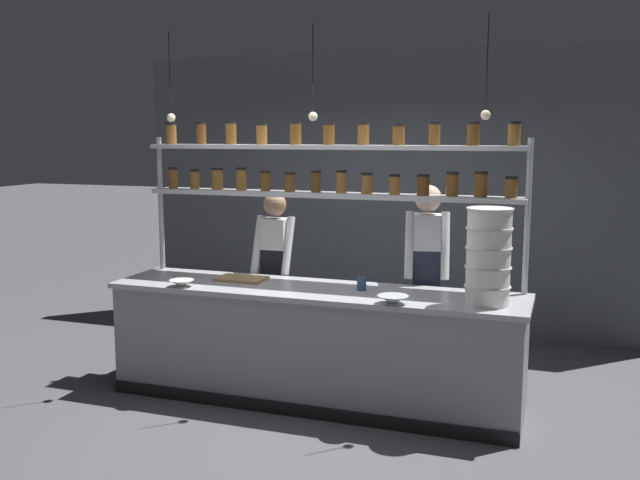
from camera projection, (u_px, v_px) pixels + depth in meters
The scene contains 12 objects.
ground_plane at pixel (315, 400), 5.74m from camera, with size 40.00×40.00×0.00m, color #4C4C51.
back_wall at pixel (388, 192), 7.74m from camera, with size 5.70×0.12×2.99m, color #4C5156.
prep_counter at pixel (314, 345), 5.67m from camera, with size 3.30×0.76×0.92m.
spice_shelf_unit at pixel (329, 174), 5.78m from camera, with size 3.19×0.28×2.23m.
chef_left at pixel (275, 270), 6.36m from camera, with size 0.36×0.29×1.61m.
chef_center at pixel (427, 273), 5.85m from camera, with size 0.40×0.33×1.71m.
container_stack at pixel (488, 257), 5.01m from camera, with size 0.33×0.33×0.69m.
cutting_board at pixel (241, 279), 5.91m from camera, with size 0.40×0.26×0.02m.
prep_bowl_near_left at pixel (182, 283), 5.66m from camera, with size 0.20×0.20×0.05m.
prep_bowl_center_front at pixel (393, 300), 5.08m from camera, with size 0.23×0.23×0.06m.
serving_cup_front at pixel (362, 284), 5.52m from camera, with size 0.07×0.07×0.10m.
pendant_light_row at pixel (315, 111), 5.40m from camera, with size 2.59×0.07×0.72m.
Camera 1 is at (1.85, -5.16, 2.12)m, focal length 40.00 mm.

